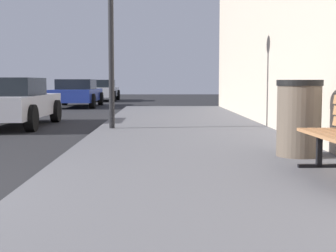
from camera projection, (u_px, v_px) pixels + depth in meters
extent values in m
cube|color=#5B5B60|center=(230.00, 207.00, 4.26)|extent=(4.00, 32.00, 0.15)
cube|color=#9E6B42|center=(329.00, 138.00, 4.95)|extent=(0.15, 1.82, 0.04)
cube|color=black|center=(319.00, 149.00, 5.77)|extent=(0.06, 0.06, 0.45)
cube|color=black|center=(319.00, 166.00, 5.79)|extent=(0.50, 0.07, 0.04)
cylinder|color=brown|center=(299.00, 121.00, 6.64)|extent=(0.60, 0.60, 0.97)
cylinder|color=black|center=(300.00, 83.00, 6.59)|extent=(0.63, 0.63, 0.08)
cylinder|color=black|center=(111.00, 47.00, 10.50)|extent=(0.12, 0.12, 3.53)
cube|color=#B7B7BF|center=(11.00, 106.00, 12.62)|extent=(1.76, 4.20, 0.55)
cube|color=black|center=(7.00, 87.00, 12.37)|extent=(1.55, 1.89, 0.45)
cylinder|color=black|center=(56.00, 111.00, 14.00)|extent=(0.22, 0.64, 0.64)
cylinder|color=black|center=(31.00, 118.00, 11.32)|extent=(0.22, 0.64, 0.64)
cube|color=#233899|center=(78.00, 95.00, 22.41)|extent=(1.77, 4.60, 0.55)
cube|color=black|center=(76.00, 84.00, 22.14)|extent=(1.56, 2.07, 0.45)
cylinder|color=black|center=(65.00, 99.00, 23.88)|extent=(0.22, 0.64, 0.64)
cylinder|color=black|center=(101.00, 99.00, 23.92)|extent=(0.22, 0.64, 0.64)
cylinder|color=black|center=(51.00, 101.00, 20.95)|extent=(0.22, 0.64, 0.64)
cylinder|color=black|center=(92.00, 101.00, 20.98)|extent=(0.22, 0.64, 0.64)
cube|color=white|center=(101.00, 92.00, 29.28)|extent=(1.79, 4.42, 0.55)
cube|color=black|center=(101.00, 84.00, 29.01)|extent=(1.57, 1.99, 0.45)
cylinder|color=black|center=(90.00, 95.00, 30.69)|extent=(0.22, 0.64, 0.64)
cylinder|color=black|center=(118.00, 95.00, 30.72)|extent=(0.22, 0.64, 0.64)
cylinder|color=black|center=(83.00, 96.00, 27.87)|extent=(0.22, 0.64, 0.64)
cylinder|color=black|center=(114.00, 96.00, 27.91)|extent=(0.22, 0.64, 0.64)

